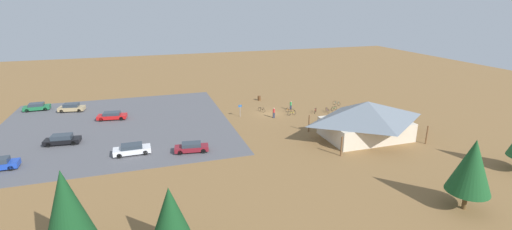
# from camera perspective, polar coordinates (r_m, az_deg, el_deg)

# --- Properties ---
(ground) EXTENTS (160.00, 160.00, 0.00)m
(ground) POSITION_cam_1_polar(r_m,az_deg,el_deg) (62.75, 2.24, 0.22)
(ground) COLOR olive
(ground) RESTS_ON ground
(parking_lot_asphalt) EXTENTS (35.29, 34.88, 0.05)m
(parking_lot_asphalt) POSITION_cam_1_polar(r_m,az_deg,el_deg) (60.77, -21.55, -1.62)
(parking_lot_asphalt) COLOR #56565B
(parking_lot_asphalt) RESTS_ON ground
(bike_pavilion) EXTENTS (13.69, 9.66, 5.42)m
(bike_pavilion) POSITION_cam_1_polar(r_m,az_deg,el_deg) (53.27, 17.26, -0.45)
(bike_pavilion) COLOR beige
(bike_pavilion) RESTS_ON ground
(trash_bin) EXTENTS (0.60, 0.60, 0.90)m
(trash_bin) POSITION_cam_1_polar(r_m,az_deg,el_deg) (71.08, 0.51, 2.72)
(trash_bin) COLOR brown
(trash_bin) RESTS_ON ground
(lot_sign) EXTENTS (0.56, 0.08, 2.20)m
(lot_sign) POSITION_cam_1_polar(r_m,az_deg,el_deg) (60.70, -2.56, 1.00)
(lot_sign) COLOR #99999E
(lot_sign) RESTS_ON ground
(pine_midwest) EXTENTS (3.73, 3.73, 7.94)m
(pine_midwest) POSITION_cam_1_polar(r_m,az_deg,el_deg) (29.25, -28.08, -12.98)
(pine_midwest) COLOR brown
(pine_midwest) RESTS_ON ground
(pine_center) EXTENTS (2.80, 2.80, 5.97)m
(pine_center) POSITION_cam_1_polar(r_m,az_deg,el_deg) (28.18, -13.60, -14.70)
(pine_center) COLOR brown
(pine_center) RESTS_ON ground
(pine_far_east) EXTENTS (3.94, 3.94, 7.08)m
(pine_far_east) POSITION_cam_1_polar(r_m,az_deg,el_deg) (38.49, 31.29, -7.01)
(pine_far_east) COLOR brown
(pine_far_east) RESTS_ON ground
(bicycle_yellow_yard_front) EXTENTS (1.73, 0.48, 0.91)m
(bicycle_yellow_yard_front) POSITION_cam_1_polar(r_m,az_deg,el_deg) (62.03, 5.74, 0.31)
(bicycle_yellow_yard_front) COLOR black
(bicycle_yellow_yard_front) RESTS_ON ground
(bicycle_black_yard_right) EXTENTS (0.81, 1.64, 0.86)m
(bicycle_black_yard_right) POSITION_cam_1_polar(r_m,az_deg,el_deg) (63.74, 0.90, 0.87)
(bicycle_black_yard_right) COLOR black
(bicycle_black_yard_right) RESTS_ON ground
(bicycle_purple_back_row) EXTENTS (0.48, 1.76, 0.79)m
(bicycle_purple_back_row) POSITION_cam_1_polar(r_m,az_deg,el_deg) (64.56, 11.35, 0.73)
(bicycle_purple_back_row) COLOR black
(bicycle_purple_back_row) RESTS_ON ground
(bicycle_teal_trailside) EXTENTS (0.88, 1.43, 0.78)m
(bicycle_teal_trailside) POSITION_cam_1_polar(r_m,az_deg,el_deg) (69.55, 12.76, 1.85)
(bicycle_teal_trailside) COLOR black
(bicycle_teal_trailside) RESTS_ON ground
(bicycle_orange_edge_south) EXTENTS (1.46, 1.08, 0.78)m
(bicycle_orange_edge_south) POSITION_cam_1_polar(r_m,az_deg,el_deg) (63.65, 5.44, 0.75)
(bicycle_orange_edge_south) COLOR black
(bicycle_orange_edge_south) RESTS_ON ground
(bicycle_green_edge_north) EXTENTS (1.54, 0.77, 0.81)m
(bicycle_green_edge_north) POSITION_cam_1_polar(r_m,az_deg,el_deg) (65.94, 12.38, 1.02)
(bicycle_green_edge_north) COLOR black
(bicycle_green_edge_north) RESTS_ON ground
(bicycle_red_mid_cluster) EXTENTS (1.11, 1.44, 0.93)m
(bicycle_red_mid_cluster) POSITION_cam_1_polar(r_m,az_deg,el_deg) (63.98, 9.50, 0.71)
(bicycle_red_mid_cluster) COLOR black
(bicycle_red_mid_cluster) RESTS_ON ground
(car_green_near_entry) EXTENTS (4.30, 2.00, 1.34)m
(car_green_near_entry) POSITION_cam_1_polar(r_m,az_deg,el_deg) (75.54, -31.68, 1.14)
(car_green_near_entry) COLOR #1E6B3D
(car_green_near_entry) RESTS_ON parking_lot_asphalt
(car_white_aisle_side) EXTENTS (4.65, 1.94, 1.35)m
(car_white_aisle_side) POSITION_cam_1_polar(r_m,az_deg,el_deg) (48.71, -19.24, -5.19)
(car_white_aisle_side) COLOR white
(car_white_aisle_side) RESTS_ON parking_lot_asphalt
(car_red_far_end) EXTENTS (4.85, 2.50, 1.28)m
(car_red_far_end) POSITION_cam_1_polar(r_m,az_deg,el_deg) (63.98, -22.06, -0.10)
(car_red_far_end) COLOR red
(car_red_far_end) RESTS_ON parking_lot_asphalt
(car_maroon_back_corner) EXTENTS (4.54, 2.28, 1.26)m
(car_maroon_back_corner) POSITION_cam_1_polar(r_m,az_deg,el_deg) (47.45, -10.28, -5.10)
(car_maroon_back_corner) COLOR maroon
(car_maroon_back_corner) RESTS_ON parking_lot_asphalt
(car_black_by_curb) EXTENTS (4.74, 2.20, 1.38)m
(car_black_by_curb) POSITION_cam_1_polar(r_m,az_deg,el_deg) (55.94, -28.62, -3.46)
(car_black_by_curb) COLOR black
(car_black_by_curb) RESTS_ON parking_lot_asphalt
(car_tan_end_stall) EXTENTS (4.53, 2.50, 1.45)m
(car_tan_end_stall) POSITION_cam_1_polar(r_m,az_deg,el_deg) (71.71, -27.44, 1.07)
(car_tan_end_stall) COLOR tan
(car_tan_end_stall) RESTS_ON parking_lot_asphalt
(visitor_at_bikes) EXTENTS (0.38, 0.36, 1.71)m
(visitor_at_bikes) POSITION_cam_1_polar(r_m,az_deg,el_deg) (64.89, 5.58, 1.57)
(visitor_at_bikes) COLOR #2D3347
(visitor_at_bikes) RESTS_ON ground
(visitor_near_lot) EXTENTS (0.36, 0.36, 1.79)m
(visitor_near_lot) POSITION_cam_1_polar(r_m,az_deg,el_deg) (60.27, 2.87, 0.40)
(visitor_near_lot) COLOR #2D3347
(visitor_near_lot) RESTS_ON ground
(visitor_crossing_yard) EXTENTS (0.37, 0.40, 1.73)m
(visitor_crossing_yard) POSITION_cam_1_polar(r_m,az_deg,el_deg) (64.04, 19.81, 0.37)
(visitor_crossing_yard) COLOR #2D3347
(visitor_crossing_yard) RESTS_ON ground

